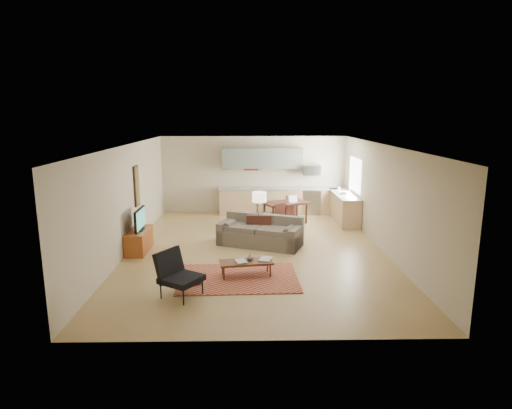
{
  "coord_description": "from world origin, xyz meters",
  "views": [
    {
      "loc": [
        -0.2,
        -10.55,
        3.44
      ],
      "look_at": [
        0.0,
        0.3,
        1.15
      ],
      "focal_mm": 30.0,
      "sensor_mm": 36.0,
      "label": 1
    }
  ],
  "objects_px": {
    "sofa": "(260,231)",
    "console_table": "(259,228)",
    "coffee_table": "(246,269)",
    "armchair": "(181,275)",
    "dining_table": "(285,213)",
    "tv_credenza": "(139,241)"
  },
  "relations": [
    {
      "from": "coffee_table",
      "to": "dining_table",
      "type": "relative_size",
      "value": 0.83
    },
    {
      "from": "coffee_table",
      "to": "armchair",
      "type": "distance_m",
      "value": 1.63
    },
    {
      "from": "sofa",
      "to": "console_table",
      "type": "relative_size",
      "value": 2.91
    },
    {
      "from": "console_table",
      "to": "dining_table",
      "type": "xyz_separation_m",
      "value": [
        0.89,
        2.0,
        -0.04
      ]
    },
    {
      "from": "console_table",
      "to": "dining_table",
      "type": "distance_m",
      "value": 2.19
    },
    {
      "from": "sofa",
      "to": "console_table",
      "type": "height_order",
      "value": "sofa"
    },
    {
      "from": "sofa",
      "to": "coffee_table",
      "type": "bearing_deg",
      "value": -77.28
    },
    {
      "from": "tv_credenza",
      "to": "dining_table",
      "type": "relative_size",
      "value": 0.87
    },
    {
      "from": "coffee_table",
      "to": "armchair",
      "type": "relative_size",
      "value": 1.28
    },
    {
      "from": "sofa",
      "to": "armchair",
      "type": "height_order",
      "value": "armchair"
    },
    {
      "from": "coffee_table",
      "to": "armchair",
      "type": "height_order",
      "value": "armchair"
    },
    {
      "from": "sofa",
      "to": "dining_table",
      "type": "xyz_separation_m",
      "value": [
        0.88,
        2.37,
        -0.05
      ]
    },
    {
      "from": "sofa",
      "to": "armchair",
      "type": "distance_m",
      "value": 3.63
    },
    {
      "from": "tv_credenza",
      "to": "coffee_table",
      "type": "bearing_deg",
      "value": -33.3
    },
    {
      "from": "coffee_table",
      "to": "console_table",
      "type": "distance_m",
      "value": 2.62
    },
    {
      "from": "coffee_table",
      "to": "tv_credenza",
      "type": "distance_m",
      "value": 3.29
    },
    {
      "from": "sofa",
      "to": "console_table",
      "type": "xyz_separation_m",
      "value": [
        -0.01,
        0.36,
        -0.0
      ]
    },
    {
      "from": "console_table",
      "to": "sofa",
      "type": "bearing_deg",
      "value": -82.91
    },
    {
      "from": "coffee_table",
      "to": "armchair",
      "type": "xyz_separation_m",
      "value": [
        -1.23,
        -1.03,
        0.28
      ]
    },
    {
      "from": "armchair",
      "to": "console_table",
      "type": "relative_size",
      "value": 1.14
    },
    {
      "from": "coffee_table",
      "to": "dining_table",
      "type": "bearing_deg",
      "value": 66.39
    },
    {
      "from": "tv_credenza",
      "to": "armchair",
      "type": "bearing_deg",
      "value": -61.93
    }
  ]
}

